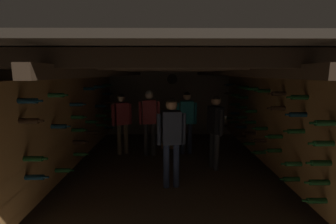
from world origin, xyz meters
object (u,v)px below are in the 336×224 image
wine_crate_stack (170,137)px  person_host_center (171,134)px  person_guest_far_left (122,118)px  person_guest_rear_center (149,116)px  person_guest_mid_right (215,125)px  display_bottle (170,123)px  person_guest_far_right (187,117)px

wine_crate_stack → person_host_center: bearing=-90.3°
person_host_center → person_guest_far_left: person_host_center is taller
person_host_center → person_guest_rear_center: 1.80m
wine_crate_stack → person_guest_mid_right: size_ratio=0.36×
person_guest_rear_center → wine_crate_stack: bearing=50.7°
person_host_center → person_guest_mid_right: size_ratio=1.03×
wine_crate_stack → person_host_center: 2.50m
display_bottle → person_guest_mid_right: size_ratio=0.21×
display_bottle → person_guest_far_right: person_guest_far_right is taller
person_guest_far_left → person_guest_rear_center: person_guest_rear_center is taller
person_host_center → wine_crate_stack: bearing=89.7°
person_guest_far_left → person_guest_far_right: (1.70, -0.00, 0.03)m
wine_crate_stack → person_guest_far_right: bearing=-51.8°
person_guest_mid_right → person_guest_rear_center: size_ratio=0.97×
person_guest_far_left → person_guest_mid_right: bearing=-23.5°
person_host_center → person_guest_far_right: size_ratio=1.02×
person_guest_rear_center → person_guest_far_right: bearing=6.5°
person_guest_far_left → person_guest_mid_right: (2.25, -0.98, 0.03)m
display_bottle → person_guest_rear_center: bearing=-131.9°
person_guest_rear_center → person_host_center: bearing=-72.9°
person_guest_far_right → person_guest_rear_center: bearing=-173.5°
person_host_center → person_guest_rear_center: person_guest_rear_center is taller
person_host_center → person_guest_far_right: bearing=76.5°
person_guest_mid_right → person_guest_rear_center: bearing=150.3°
person_guest_far_right → person_guest_far_left: bearing=180.0°
person_host_center → person_guest_far_left: size_ratio=1.05×
person_guest_far_right → display_bottle: bearing=131.2°
wine_crate_stack → person_guest_mid_right: person_guest_mid_right is taller
display_bottle → person_guest_far_left: 1.39m
display_bottle → person_guest_far_right: bearing=-48.8°
person_host_center → person_guest_mid_right: bearing=41.0°
display_bottle → person_guest_far_left: size_ratio=0.22×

